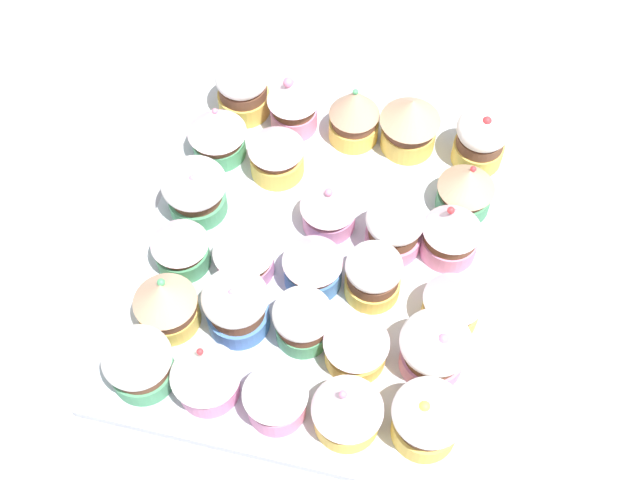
% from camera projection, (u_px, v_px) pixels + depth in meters
% --- Properties ---
extents(ground_plane, '(1.80, 1.80, 0.03)m').
position_uv_depth(ground_plane, '(320.00, 268.00, 0.88)').
color(ground_plane, '#9E9EA3').
extents(baking_tray, '(0.44, 0.37, 0.01)m').
position_uv_depth(baking_tray, '(320.00, 258.00, 0.86)').
color(baking_tray, silver).
rests_on(baking_tray, ground_plane).
extents(cupcake_0, '(0.06, 0.06, 0.07)m').
position_uv_depth(cupcake_0, '(243.00, 88.00, 0.93)').
color(cupcake_0, '#EFC651').
rests_on(cupcake_0, baking_tray).
extents(cupcake_1, '(0.07, 0.07, 0.07)m').
position_uv_depth(cupcake_1, '(217.00, 131.00, 0.90)').
color(cupcake_1, '#4C9E6B').
rests_on(cupcake_1, baking_tray).
extents(cupcake_2, '(0.07, 0.07, 0.07)m').
position_uv_depth(cupcake_2, '(195.00, 190.00, 0.86)').
color(cupcake_2, '#4C9E6B').
rests_on(cupcake_2, baking_tray).
extents(cupcake_3, '(0.06, 0.06, 0.07)m').
position_uv_depth(cupcake_3, '(180.00, 244.00, 0.82)').
color(cupcake_3, '#4C9E6B').
rests_on(cupcake_3, baking_tray).
extents(cupcake_4, '(0.06, 0.06, 0.07)m').
position_uv_depth(cupcake_4, '(166.00, 303.00, 0.79)').
color(cupcake_4, '#EFC651').
rests_on(cupcake_4, baking_tray).
extents(cupcake_5, '(0.07, 0.07, 0.06)m').
position_uv_depth(cupcake_5, '(139.00, 363.00, 0.76)').
color(cupcake_5, '#4C9E6B').
rests_on(cupcake_5, baking_tray).
extents(cupcake_6, '(0.06, 0.06, 0.08)m').
position_uv_depth(cupcake_6, '(293.00, 103.00, 0.92)').
color(cupcake_6, pink).
rests_on(cupcake_6, baking_tray).
extents(cupcake_7, '(0.06, 0.06, 0.07)m').
position_uv_depth(cupcake_7, '(276.00, 149.00, 0.88)').
color(cupcake_7, '#EFC651').
rests_on(cupcake_7, baking_tray).
extents(cupcake_8, '(0.06, 0.06, 0.07)m').
position_uv_depth(cupcake_8, '(244.00, 250.00, 0.82)').
color(cupcake_8, pink).
rests_on(cupcake_8, baking_tray).
extents(cupcake_9, '(0.06, 0.06, 0.07)m').
position_uv_depth(cupcake_9, '(236.00, 305.00, 0.78)').
color(cupcake_9, '#477AC6').
rests_on(cupcake_9, baking_tray).
extents(cupcake_10, '(0.07, 0.07, 0.08)m').
position_uv_depth(cupcake_10, '(205.00, 373.00, 0.74)').
color(cupcake_10, pink).
rests_on(cupcake_10, baking_tray).
extents(cupcake_11, '(0.06, 0.06, 0.08)m').
position_uv_depth(cupcake_11, '(352.00, 114.00, 0.91)').
color(cupcake_11, '#EFC651').
rests_on(cupcake_11, baking_tray).
extents(cupcake_12, '(0.06, 0.06, 0.06)m').
position_uv_depth(cupcake_12, '(327.00, 206.00, 0.85)').
color(cupcake_12, pink).
rests_on(cupcake_12, baking_tray).
extents(cupcake_13, '(0.06, 0.06, 0.07)m').
position_uv_depth(cupcake_13, '(312.00, 261.00, 0.81)').
color(cupcake_13, '#477AC6').
rests_on(cupcake_13, baking_tray).
extents(cupcake_14, '(0.06, 0.06, 0.06)m').
position_uv_depth(cupcake_14, '(303.00, 320.00, 0.78)').
color(cupcake_14, '#4C9E6B').
rests_on(cupcake_14, baking_tray).
extents(cupcake_15, '(0.06, 0.06, 0.07)m').
position_uv_depth(cupcake_15, '(278.00, 395.00, 0.73)').
color(cupcake_15, pink).
rests_on(cupcake_15, baking_tray).
extents(cupcake_16, '(0.07, 0.07, 0.07)m').
position_uv_depth(cupcake_16, '(410.00, 122.00, 0.90)').
color(cupcake_16, '#EFC651').
rests_on(cupcake_16, baking_tray).
extents(cupcake_17, '(0.06, 0.06, 0.07)m').
position_uv_depth(cupcake_17, '(394.00, 227.00, 0.83)').
color(cupcake_17, pink).
rests_on(cupcake_17, baking_tray).
extents(cupcake_18, '(0.06, 0.06, 0.07)m').
position_uv_depth(cupcake_18, '(373.00, 274.00, 0.81)').
color(cupcake_18, '#EFC651').
rests_on(cupcake_18, baking_tray).
extents(cupcake_19, '(0.06, 0.06, 0.06)m').
position_uv_depth(cupcake_19, '(356.00, 343.00, 0.77)').
color(cupcake_19, '#EFC651').
rests_on(cupcake_19, baking_tray).
extents(cupcake_20, '(0.07, 0.07, 0.07)m').
position_uv_depth(cupcake_20, '(348.00, 409.00, 0.73)').
color(cupcake_20, '#EFC651').
rests_on(cupcake_20, baking_tray).
extents(cupcake_21, '(0.06, 0.06, 0.08)m').
position_uv_depth(cupcake_21, '(481.00, 138.00, 0.89)').
color(cupcake_21, '#EFC651').
rests_on(cupcake_21, baking_tray).
extents(cupcake_22, '(0.06, 0.06, 0.06)m').
position_uv_depth(cupcake_22, '(466.00, 188.00, 0.86)').
color(cupcake_22, '#4C9E6B').
rests_on(cupcake_22, baking_tray).
extents(cupcake_23, '(0.06, 0.06, 0.08)m').
position_uv_depth(cupcake_23, '(452.00, 230.00, 0.83)').
color(cupcake_23, pink).
rests_on(cupcake_23, baking_tray).
extents(cupcake_24, '(0.06, 0.06, 0.07)m').
position_uv_depth(cupcake_24, '(453.00, 301.00, 0.79)').
color(cupcake_24, '#EFC651').
rests_on(cupcake_24, baking_tray).
extents(cupcake_25, '(0.07, 0.07, 0.07)m').
position_uv_depth(cupcake_25, '(434.00, 348.00, 0.76)').
color(cupcake_25, pink).
rests_on(cupcake_25, baking_tray).
extents(cupcake_26, '(0.07, 0.07, 0.07)m').
position_uv_depth(cupcake_26, '(427.00, 418.00, 0.72)').
color(cupcake_26, '#EFC651').
rests_on(cupcake_26, baking_tray).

